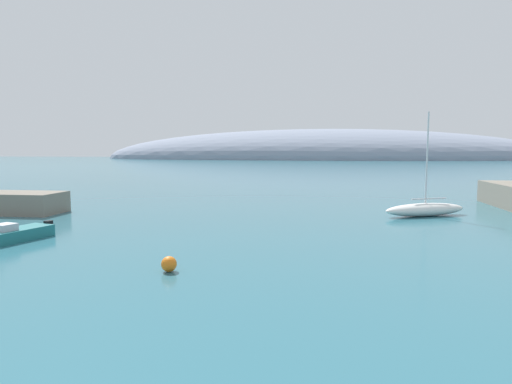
{
  "coord_description": "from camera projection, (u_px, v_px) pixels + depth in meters",
  "views": [
    {
      "loc": [
        4.45,
        -2.14,
        5.35
      ],
      "look_at": [
        -0.21,
        27.51,
        2.46
      ],
      "focal_mm": 31.1,
      "sensor_mm": 36.0,
      "label": 1
    }
  ],
  "objects": [
    {
      "name": "distant_ridge",
      "position": [
        322.0,
        159.0,
        251.78
      ],
      "size": [
        255.37,
        83.03,
        33.55
      ],
      "primitive_type": "ellipsoid",
      "color": "gray",
      "rests_on": "ground"
    },
    {
      "name": "motorboat_teal_alongside_breakwater",
      "position": [
        15.0,
        234.0,
        25.97
      ],
      "size": [
        2.71,
        4.79,
        1.1
      ],
      "rotation": [
        0.0,
        0.0,
        4.45
      ],
      "color": "#1E6B70",
      "rests_on": "water"
    },
    {
      "name": "mooring_buoy_orange",
      "position": [
        169.0,
        264.0,
        19.4
      ],
      "size": [
        0.69,
        0.69,
        0.69
      ],
      "primitive_type": "sphere",
      "color": "orange",
      "rests_on": "water"
    },
    {
      "name": "sailboat_white_mid_mooring",
      "position": [
        425.0,
        209.0,
        35.58
      ],
      "size": [
        7.21,
        4.58,
        8.31
      ],
      "rotation": [
        0.0,
        0.0,
        3.59
      ],
      "color": "white",
      "rests_on": "water"
    }
  ]
}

